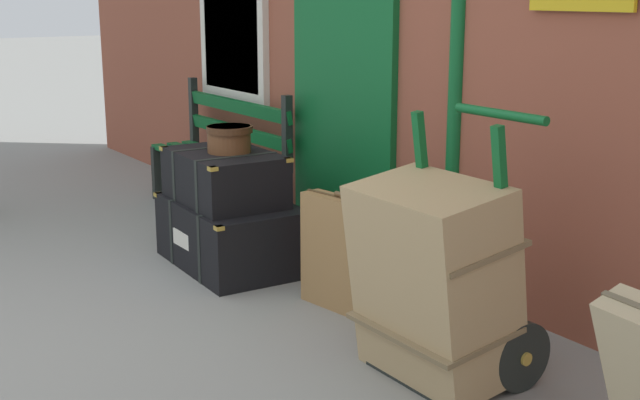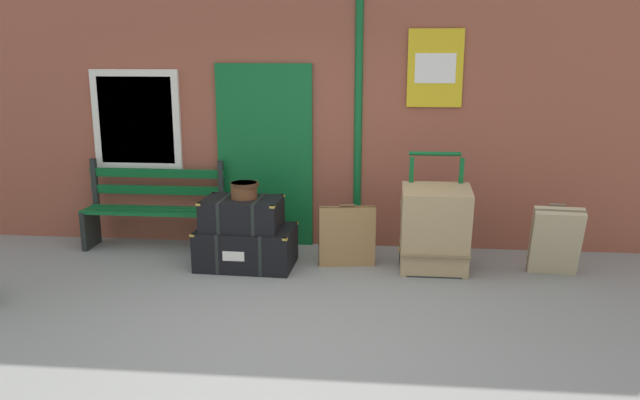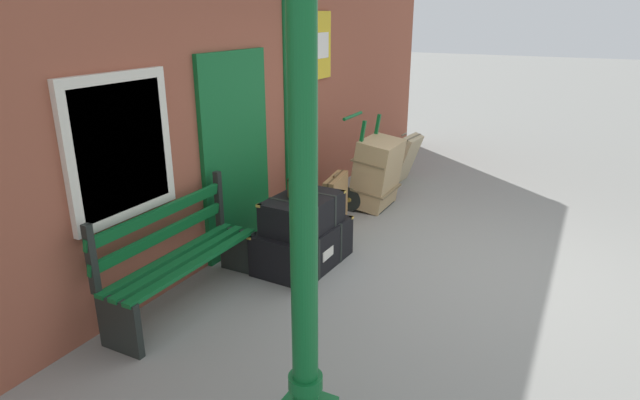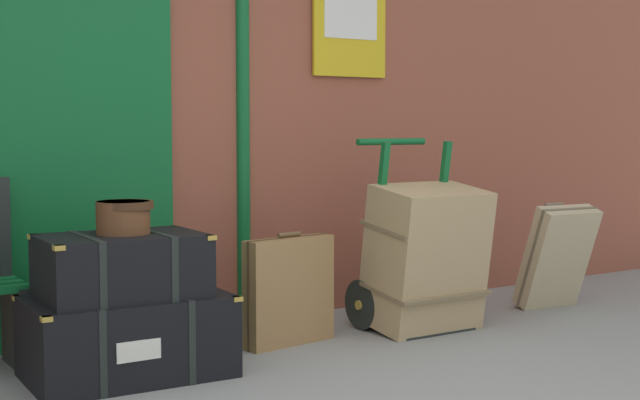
{
  "view_description": "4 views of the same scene",
  "coord_description": "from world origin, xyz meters",
  "px_view_note": "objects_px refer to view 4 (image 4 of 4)",
  "views": [
    {
      "loc": [
        3.98,
        -0.84,
        1.72
      ],
      "look_at": [
        -0.04,
        1.89,
        0.52
      ],
      "focal_mm": 47.31,
      "sensor_mm": 36.0,
      "label": 1
    },
    {
      "loc": [
        0.75,
        -4.67,
        2.24
      ],
      "look_at": [
        0.11,
        1.91,
        0.67
      ],
      "focal_mm": 35.36,
      "sensor_mm": 36.0,
      "label": 2
    },
    {
      "loc": [
        -4.99,
        -0.83,
        2.45
      ],
      "look_at": [
        -0.32,
        1.58,
        0.6
      ],
      "focal_mm": 29.98,
      "sensor_mm": 36.0,
      "label": 3
    },
    {
      "loc": [
        -2.33,
        -2.79,
        1.29
      ],
      "look_at": [
        0.75,
        1.92,
        0.83
      ],
      "focal_mm": 51.01,
      "sensor_mm": 36.0,
      "label": 4
    }
  ],
  "objects_px": {
    "suitcase_caramel": "(557,257)",
    "porters_trolley": "(409,284)",
    "round_hatbox": "(123,215)",
    "suitcase_umber": "(289,291)",
    "steamer_trunk_base": "(127,336)",
    "steamer_trunk_middle": "(122,266)",
    "large_brown_trunk": "(426,257)"
  },
  "relations": [
    {
      "from": "round_hatbox",
      "to": "suitcase_caramel",
      "type": "relative_size",
      "value": 0.39
    },
    {
      "from": "porters_trolley",
      "to": "suitcase_umber",
      "type": "distance_m",
      "value": 0.9
    },
    {
      "from": "steamer_trunk_base",
      "to": "round_hatbox",
      "type": "height_order",
      "value": "round_hatbox"
    },
    {
      "from": "steamer_trunk_base",
      "to": "steamer_trunk_middle",
      "type": "bearing_deg",
      "value": -147.08
    },
    {
      "from": "porters_trolley",
      "to": "suitcase_caramel",
      "type": "relative_size",
      "value": 1.61
    },
    {
      "from": "round_hatbox",
      "to": "large_brown_trunk",
      "type": "xyz_separation_m",
      "value": [
        1.97,
        -0.03,
        -0.37
      ]
    },
    {
      "from": "porters_trolley",
      "to": "steamer_trunk_middle",
      "type": "bearing_deg",
      "value": -175.21
    },
    {
      "from": "porters_trolley",
      "to": "suitcase_caramel",
      "type": "xyz_separation_m",
      "value": [
        1.2,
        -0.15,
        0.1
      ]
    },
    {
      "from": "round_hatbox",
      "to": "suitcase_umber",
      "type": "xyz_separation_m",
      "value": [
        1.07,
        0.13,
        -0.52
      ]
    },
    {
      "from": "round_hatbox",
      "to": "porters_trolley",
      "type": "relative_size",
      "value": 0.24
    },
    {
      "from": "suitcase_caramel",
      "to": "porters_trolley",
      "type": "bearing_deg",
      "value": 172.71
    },
    {
      "from": "steamer_trunk_middle",
      "to": "suitcase_umber",
      "type": "height_order",
      "value": "steamer_trunk_middle"
    },
    {
      "from": "steamer_trunk_middle",
      "to": "large_brown_trunk",
      "type": "distance_m",
      "value": 2.0
    },
    {
      "from": "large_brown_trunk",
      "to": "porters_trolley",
      "type": "bearing_deg",
      "value": 90.0
    },
    {
      "from": "porters_trolley",
      "to": "suitcase_umber",
      "type": "relative_size",
      "value": 1.79
    },
    {
      "from": "large_brown_trunk",
      "to": "steamer_trunk_base",
      "type": "bearing_deg",
      "value": 179.29
    },
    {
      "from": "suitcase_umber",
      "to": "steamer_trunk_base",
      "type": "bearing_deg",
      "value": -172.33
    },
    {
      "from": "steamer_trunk_middle",
      "to": "porters_trolley",
      "type": "xyz_separation_m",
      "value": [
        1.99,
        0.17,
        -0.31
      ]
    },
    {
      "from": "round_hatbox",
      "to": "large_brown_trunk",
      "type": "height_order",
      "value": "large_brown_trunk"
    },
    {
      "from": "steamer_trunk_base",
      "to": "suitcase_umber",
      "type": "relative_size",
      "value": 1.54
    },
    {
      "from": "steamer_trunk_base",
      "to": "large_brown_trunk",
      "type": "relative_size",
      "value": 1.12
    },
    {
      "from": "porters_trolley",
      "to": "suitcase_umber",
      "type": "bearing_deg",
      "value": -179.71
    },
    {
      "from": "steamer_trunk_base",
      "to": "suitcase_caramel",
      "type": "relative_size",
      "value": 1.38
    },
    {
      "from": "round_hatbox",
      "to": "suitcase_umber",
      "type": "bearing_deg",
      "value": 7.2
    },
    {
      "from": "suitcase_caramel",
      "to": "round_hatbox",
      "type": "bearing_deg",
      "value": 179.73
    },
    {
      "from": "porters_trolley",
      "to": "suitcase_caramel",
      "type": "distance_m",
      "value": 1.22
    },
    {
      "from": "steamer_trunk_middle",
      "to": "large_brown_trunk",
      "type": "height_order",
      "value": "large_brown_trunk"
    },
    {
      "from": "steamer_trunk_middle",
      "to": "suitcase_caramel",
      "type": "bearing_deg",
      "value": 0.23
    },
    {
      "from": "large_brown_trunk",
      "to": "suitcase_caramel",
      "type": "distance_m",
      "value": 1.21
    },
    {
      "from": "suitcase_umber",
      "to": "round_hatbox",
      "type": "bearing_deg",
      "value": -172.8
    },
    {
      "from": "steamer_trunk_middle",
      "to": "suitcase_umber",
      "type": "relative_size",
      "value": 1.24
    },
    {
      "from": "steamer_trunk_base",
      "to": "steamer_trunk_middle",
      "type": "xyz_separation_m",
      "value": [
        -0.03,
        -0.02,
        0.37
      ]
    }
  ]
}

